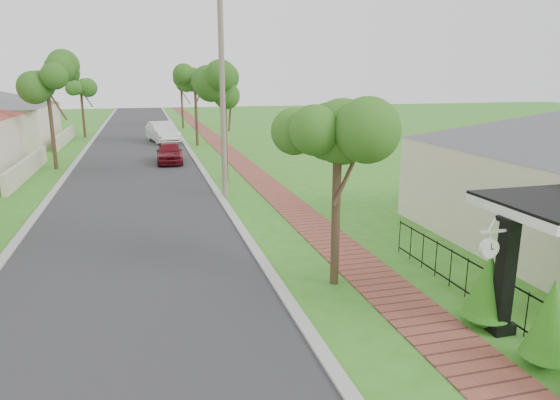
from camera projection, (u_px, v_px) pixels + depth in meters
name	position (u px, v px, depth m)	size (l,w,h in m)	color
ground	(278.00, 337.00, 10.32)	(160.00, 160.00, 0.00)	#3A751B
road	(136.00, 171.00, 28.29)	(7.00, 120.00, 0.02)	#28282B
kerb_right	(201.00, 168.00, 29.21)	(0.30, 120.00, 0.10)	#9E9E99
kerb_left	(67.00, 174.00, 27.36)	(0.30, 120.00, 0.10)	#9E9E99
sidewalk	(245.00, 166.00, 29.87)	(1.50, 120.00, 0.03)	brown
porch_post	(504.00, 282.00, 10.26)	(0.48, 0.48, 2.52)	black
picket_fence	(484.00, 287.00, 11.43)	(0.03, 8.02, 1.00)	black
street_trees	(134.00, 87.00, 33.63)	(10.70, 37.65, 5.89)	#382619
hedge_row	(535.00, 315.00, 9.35)	(0.91, 3.58, 2.08)	#1C5D12
parked_car_red	(170.00, 153.00, 30.78)	(1.54, 3.83, 1.30)	maroon
parked_car_white	(163.00, 132.00, 40.34)	(1.75, 5.01, 1.65)	white
near_tree	(338.00, 140.00, 12.09)	(1.84, 1.84, 4.72)	#382619
utility_pole	(222.00, 91.00, 21.19)	(1.20, 0.24, 9.14)	slate
station_clock	(490.00, 247.00, 9.88)	(0.68, 0.13, 0.57)	white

